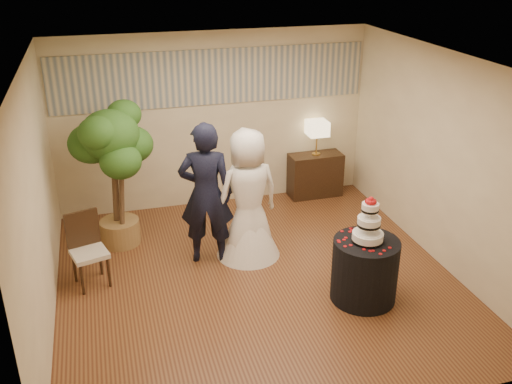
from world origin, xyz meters
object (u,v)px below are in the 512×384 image
object	(u,v)px
cake_table	(365,270)
groom	(206,194)
ficus_tree	(114,176)
table_lamp	(317,138)
wedding_cake	(369,219)
side_chair	(89,251)
bride	(248,195)
console	(315,175)

from	to	relation	value
cake_table	groom	bearing A→B (deg)	138.82
groom	ficus_tree	size ratio (longest dim) A/B	0.94
groom	cake_table	distance (m)	2.25
groom	ficus_tree	distance (m)	1.38
cake_table	table_lamp	distance (m)	3.16
wedding_cake	groom	bearing A→B (deg)	138.82
wedding_cake	side_chair	world-z (taller)	wedding_cake
bride	side_chair	xyz separation A→B (m)	(-2.11, -0.19, -0.43)
cake_table	side_chair	distance (m)	3.41
bride	cake_table	xyz separation A→B (m)	(1.07, -1.41, -0.52)
console	side_chair	distance (m)	4.15
console	ficus_tree	world-z (taller)	ficus_tree
ficus_tree	groom	bearing A→B (deg)	-35.00
cake_table	wedding_cake	xyz separation A→B (m)	(0.00, 0.00, 0.68)
ficus_tree	cake_table	bearing A→B (deg)	-38.78
console	table_lamp	xyz separation A→B (m)	(-0.00, 0.00, 0.66)
wedding_cake	console	bearing A→B (deg)	79.81
table_lamp	side_chair	xyz separation A→B (m)	(-3.73, -1.83, -0.55)
bride	ficus_tree	distance (m)	1.88
side_chair	cake_table	bearing A→B (deg)	-36.63
groom	bride	xyz separation A→B (m)	(0.56, -0.02, -0.07)
ficus_tree	side_chair	world-z (taller)	ficus_tree
wedding_cake	table_lamp	world-z (taller)	wedding_cake
cake_table	table_lamp	xyz separation A→B (m)	(0.55, 3.05, 0.64)
bride	table_lamp	size ratio (longest dim) A/B	3.14
wedding_cake	side_chair	distance (m)	3.46
table_lamp	side_chair	distance (m)	4.19
bride	wedding_cake	distance (m)	1.78
console	ficus_tree	distance (m)	3.48
wedding_cake	console	distance (m)	3.17
bride	console	bearing A→B (deg)	-144.73
wedding_cake	bride	bearing A→B (deg)	127.35
bride	console	size ratio (longest dim) A/B	2.05
console	ficus_tree	xyz separation A→B (m)	(-3.31, -0.82, 0.68)
groom	wedding_cake	bearing A→B (deg)	153.25
table_lamp	side_chair	bearing A→B (deg)	-153.88
wedding_cake	ficus_tree	world-z (taller)	ficus_tree
ficus_tree	table_lamp	bearing A→B (deg)	13.96
bride	side_chair	distance (m)	2.16
bride	table_lamp	xyz separation A→B (m)	(1.62, 1.64, 0.12)
groom	side_chair	bearing A→B (deg)	22.33
groom	ficus_tree	world-z (taller)	ficus_tree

